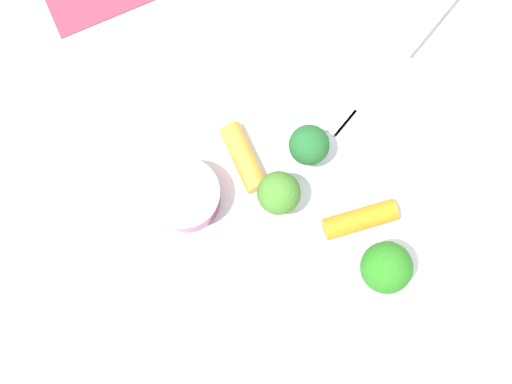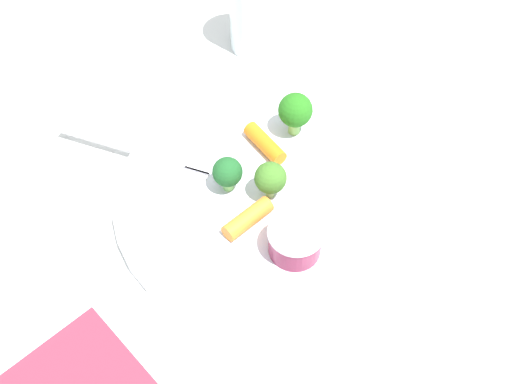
# 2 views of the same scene
# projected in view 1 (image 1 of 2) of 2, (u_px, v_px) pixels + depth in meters

# --- Properties ---
(ground_plane) EXTENTS (2.40, 2.40, 0.00)m
(ground_plane) POSITION_uv_depth(u_px,v_px,m) (283.00, 197.00, 0.56)
(ground_plane) COLOR silver
(plate) EXTENTS (0.31, 0.31, 0.01)m
(plate) POSITION_uv_depth(u_px,v_px,m) (283.00, 196.00, 0.55)
(plate) COLOR white
(plate) RESTS_ON ground_plane
(sauce_cup) EXTENTS (0.05, 0.05, 0.03)m
(sauce_cup) POSITION_uv_depth(u_px,v_px,m) (186.00, 197.00, 0.53)
(sauce_cup) COLOR maroon
(sauce_cup) RESTS_ON plate
(broccoli_floret_0) EXTENTS (0.03, 0.03, 0.05)m
(broccoli_floret_0) POSITION_uv_depth(u_px,v_px,m) (279.00, 193.00, 0.52)
(broccoli_floret_0) COLOR #88AC5D
(broccoli_floret_0) RESTS_ON plate
(broccoli_floret_1) EXTENTS (0.04, 0.04, 0.05)m
(broccoli_floret_1) POSITION_uv_depth(u_px,v_px,m) (382.00, 273.00, 0.50)
(broccoli_floret_1) COLOR #85C15E
(broccoli_floret_1) RESTS_ON plate
(broccoli_floret_2) EXTENTS (0.03, 0.03, 0.04)m
(broccoli_floret_2) POSITION_uv_depth(u_px,v_px,m) (309.00, 145.00, 0.53)
(broccoli_floret_2) COLOR #7CC064
(broccoli_floret_2) RESTS_ON plate
(carrot_stick_0) EXTENTS (0.06, 0.05, 0.02)m
(carrot_stick_0) POSITION_uv_depth(u_px,v_px,m) (360.00, 219.00, 0.53)
(carrot_stick_0) COLOR orange
(carrot_stick_0) RESTS_ON plate
(carrot_stick_1) EXTENTS (0.04, 0.06, 0.02)m
(carrot_stick_1) POSITION_uv_depth(u_px,v_px,m) (247.00, 153.00, 0.55)
(carrot_stick_1) COLOR orange
(carrot_stick_1) RESTS_ON plate
(fork) EXTENTS (0.19, 0.01, 0.00)m
(fork) POSITION_uv_depth(u_px,v_px,m) (399.00, 54.00, 0.57)
(fork) COLOR #B5B2BB
(fork) RESTS_ON plate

